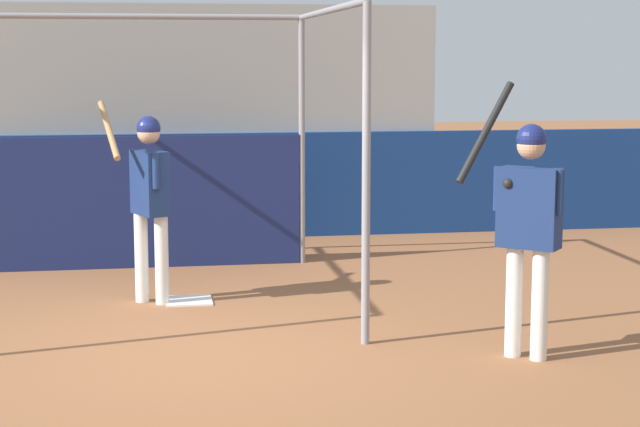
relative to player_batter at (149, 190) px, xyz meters
name	(u,v)px	position (x,y,z in m)	size (l,w,h in m)	color
ground_plane	(189,357)	(0.28, -1.97, -1.09)	(60.00, 60.00, 0.00)	#935B38
outfield_wall	(170,187)	(0.28, 3.63, -0.40)	(24.00, 0.12, 1.37)	navy
bleacher_section	(166,115)	(0.28, 5.29, 0.43)	(7.05, 3.20, 3.05)	#9E9E99
batting_cage	(146,164)	(-0.02, 1.18, 0.14)	(3.58, 3.65, 2.81)	gray
home_plate	(189,301)	(0.36, 0.00, -1.08)	(0.44, 0.44, 0.02)	white
player_batter	(149,190)	(0.00, 0.00, 0.00)	(0.68, 0.76, 1.93)	white
player_waiting	(528,216)	(2.88, -2.41, 0.04)	(0.81, 0.64, 2.15)	white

